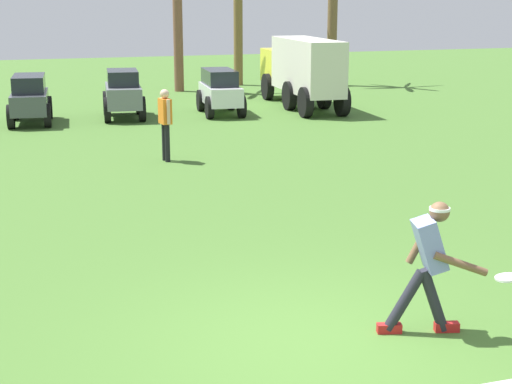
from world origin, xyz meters
name	(u,v)px	position (x,y,z in m)	size (l,w,h in m)	color
ground_plane	(313,342)	(0.00, 0.00, 0.00)	(80.00, 80.00, 0.00)	#446E2C
frisbee_thrower	(429,260)	(1.23, -0.13, 0.80)	(1.02, 0.65, 1.43)	#23232D
frisbee_in_flight	(508,278)	(1.92, -0.53, 0.67)	(0.35, 0.35, 0.06)	white
teammate_near_sideline	(165,118)	(0.55, 9.54, 0.94)	(0.25, 0.50, 1.56)	black
parked_car_slot_b	(30,98)	(-1.93, 15.93, 0.72)	(1.37, 2.48, 1.34)	#474C51
parked_car_slot_c	(123,93)	(0.72, 16.08, 0.74)	(1.43, 2.45, 1.40)	slate
parked_car_slot_d	(220,90)	(3.63, 15.94, 0.72)	(1.37, 2.48, 1.34)	silver
box_truck	(302,69)	(6.56, 16.63, 1.23)	(1.77, 5.98, 2.20)	yellow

